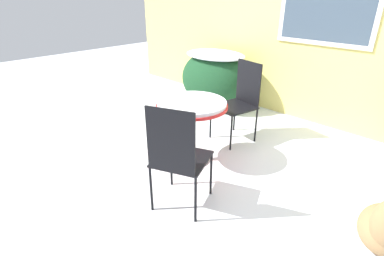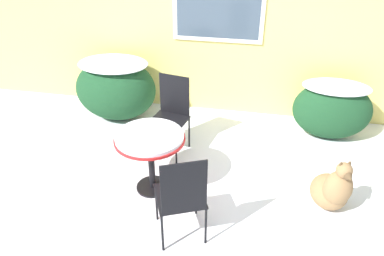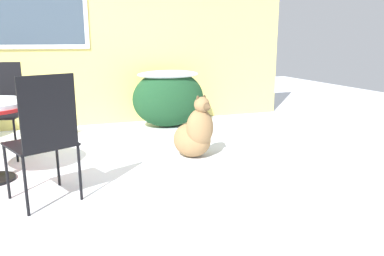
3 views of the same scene
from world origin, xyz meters
name	(u,v)px [view 3 (image 3 of 3)]	position (x,y,z in m)	size (l,w,h in m)	color
ground_plane	(35,177)	(0.00, 0.00, 0.00)	(16.00, 16.00, 0.00)	white
house_wall	(34,33)	(0.01, 2.20, 1.40)	(8.00, 0.10, 2.86)	#E5D16B
shrub_middle	(169,97)	(1.84, 1.66, 0.46)	(1.10, 0.68, 0.86)	#194223
patio_chair_near_table	(1,106)	(-0.35, 0.91, 0.57)	(0.56, 0.56, 1.06)	black
patio_chair_far_side	(44,135)	(0.15, -0.69, 0.57)	(0.62, 0.62, 1.06)	black
dog	(195,134)	(1.69, 0.07, 0.27)	(0.54, 0.63, 0.73)	#937047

